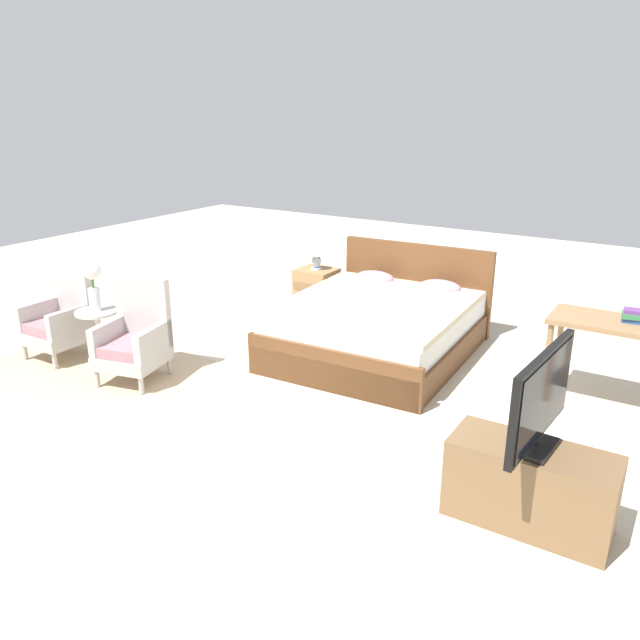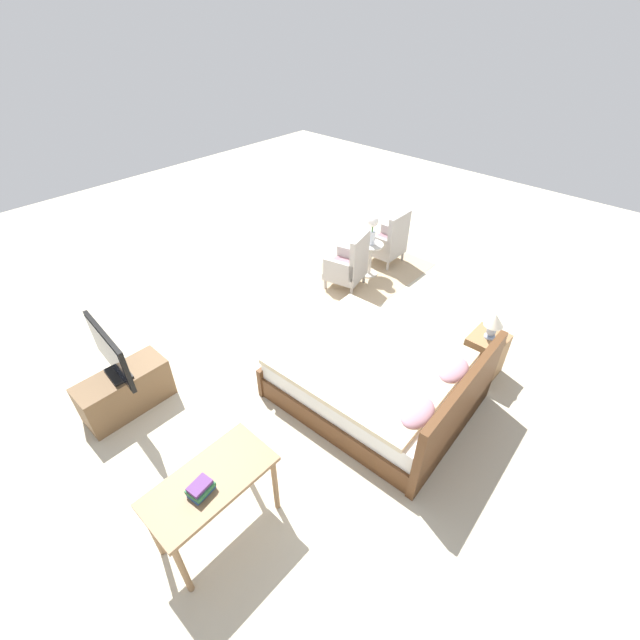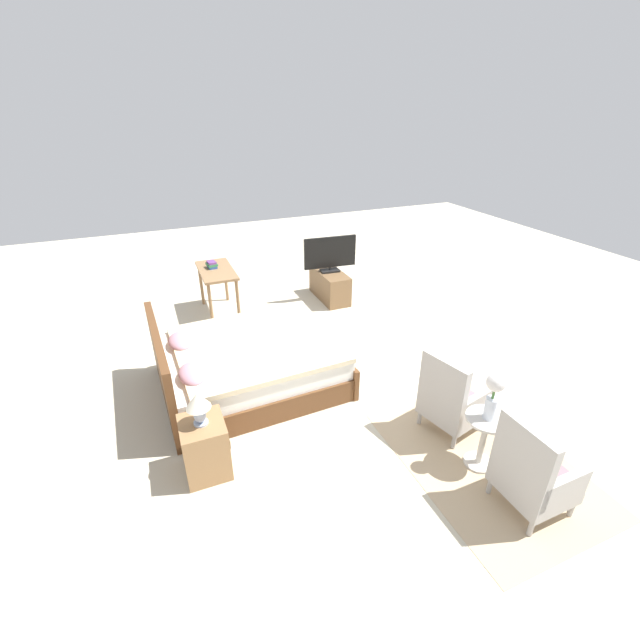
# 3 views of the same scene
# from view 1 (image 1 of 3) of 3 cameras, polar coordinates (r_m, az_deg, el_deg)

# --- Properties ---
(ground_plane) EXTENTS (16.00, 16.00, 0.00)m
(ground_plane) POSITION_cam_1_polar(r_m,az_deg,el_deg) (5.60, -0.40, -6.41)
(ground_plane) COLOR beige
(floor_rug) EXTENTS (2.10, 1.50, 0.01)m
(floor_rug) POSITION_cam_1_polar(r_m,az_deg,el_deg) (6.42, -19.76, -4.13)
(floor_rug) COLOR tan
(floor_rug) RESTS_ON ground_plane
(bed) EXTENTS (1.82, 2.15, 0.96)m
(bed) POSITION_cam_1_polar(r_m,az_deg,el_deg) (6.34, 5.53, -0.49)
(bed) COLOR brown
(bed) RESTS_ON ground_plane
(armchair_by_window_left) EXTENTS (0.55, 0.55, 0.92)m
(armchair_by_window_left) POSITION_cam_1_polar(r_m,az_deg,el_deg) (6.74, -22.60, 0.05)
(armchair_by_window_left) COLOR #ADA8A3
(armchair_by_window_left) RESTS_ON floor_rug
(armchair_by_window_right) EXTENTS (0.65, 0.65, 0.92)m
(armchair_by_window_right) POSITION_cam_1_polar(r_m,az_deg,el_deg) (5.93, -16.56, -1.74)
(armchair_by_window_right) COLOR #ADA8A3
(armchair_by_window_right) RESTS_ON floor_rug
(side_table) EXTENTS (0.40, 0.40, 0.56)m
(side_table) POSITION_cam_1_polar(r_m,az_deg,el_deg) (6.34, -19.56, -0.98)
(side_table) COLOR beige
(side_table) RESTS_ON ground_plane
(flower_vase) EXTENTS (0.17, 0.17, 0.48)m
(flower_vase) POSITION_cam_1_polar(r_m,az_deg,el_deg) (6.20, -20.07, 3.38)
(flower_vase) COLOR silver
(flower_vase) RESTS_ON side_table
(nightstand) EXTENTS (0.44, 0.41, 0.57)m
(nightstand) POSITION_cam_1_polar(r_m,az_deg,el_deg) (7.49, -0.32, 2.56)
(nightstand) COLOR #997047
(nightstand) RESTS_ON ground_plane
(table_lamp) EXTENTS (0.22, 0.22, 0.33)m
(table_lamp) POSITION_cam_1_polar(r_m,az_deg,el_deg) (7.36, -0.33, 6.29)
(table_lamp) COLOR #9EADC6
(table_lamp) RESTS_ON nightstand
(tv_stand) EXTENTS (0.96, 0.40, 0.51)m
(tv_stand) POSITION_cam_1_polar(r_m,az_deg,el_deg) (4.05, 18.63, -14.21)
(tv_stand) COLOR brown
(tv_stand) RESTS_ON ground_plane
(tv_flatscreen) EXTENTS (0.22, 0.92, 0.61)m
(tv_flatscreen) POSITION_cam_1_polar(r_m,az_deg,el_deg) (3.77, 19.58, -6.85)
(tv_flatscreen) COLOR black
(tv_flatscreen) RESTS_ON tv_stand
(vanity_desk) EXTENTS (1.04, 0.52, 0.76)m
(vanity_desk) POSITION_cam_1_polar(r_m,az_deg,el_deg) (5.58, 25.51, -1.25)
(vanity_desk) COLOR #8E6B47
(vanity_desk) RESTS_ON ground_plane
(book_stack) EXTENTS (0.21, 0.17, 0.11)m
(book_stack) POSITION_cam_1_polar(r_m,az_deg,el_deg) (5.57, 26.84, 0.32)
(book_stack) COLOR #284C8E
(book_stack) RESTS_ON vanity_desk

